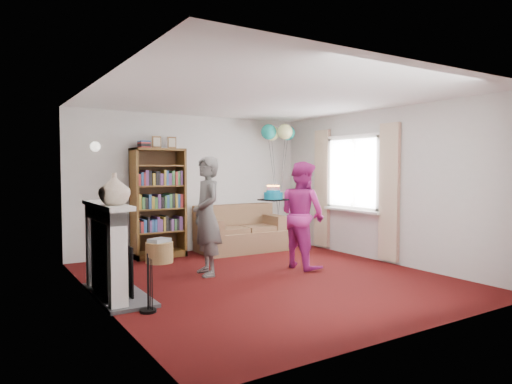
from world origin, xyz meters
TOP-DOWN VIEW (x-y plane):
  - ground at (0.00, 0.00)m, footprint 5.00×5.00m
  - wall_back at (0.00, 2.51)m, footprint 4.50×0.02m
  - wall_left at (-2.26, 0.00)m, footprint 0.02×5.00m
  - wall_right at (2.26, 0.00)m, footprint 0.02×5.00m
  - ceiling at (0.00, 0.00)m, footprint 4.50×5.00m
  - fireplace at (-2.09, 0.19)m, footprint 0.55×1.80m
  - window_bay at (2.21, 0.60)m, footprint 0.14×2.02m
  - wall_sconce at (-1.75, 2.36)m, footprint 0.16×0.23m
  - bookcase at (-0.74, 2.30)m, footprint 0.89×0.42m
  - sofa at (0.77, 2.07)m, footprint 1.60×0.85m
  - wicker_basket at (-0.89, 1.81)m, footprint 0.44×0.44m
  - person_striped at (-0.62, 0.63)m, footprint 0.48×0.67m
  - person_magenta at (0.84, 0.29)m, footprint 0.67×0.84m
  - birthday_cake at (0.32, 0.31)m, footprint 0.33×0.33m
  - balloons at (1.58, 2.00)m, footprint 0.73×0.73m
  - mantel_vase at (-2.12, -0.15)m, footprint 0.44×0.44m

SIDE VIEW (x-z plane):
  - ground at x=0.00m, z-range 0.00..0.00m
  - wicker_basket at x=-0.89m, z-range -0.02..0.38m
  - sofa at x=0.77m, z-range -0.10..0.74m
  - fireplace at x=-2.09m, z-range -0.05..1.07m
  - person_magenta at x=0.84m, z-range 0.00..1.63m
  - person_striped at x=-0.62m, z-range 0.00..1.70m
  - bookcase at x=-0.74m, z-range -0.12..1.96m
  - birthday_cake at x=0.32m, z-range 1.01..1.24m
  - window_bay at x=2.21m, z-range 0.10..2.30m
  - wall_back at x=0.00m, z-range 0.00..2.50m
  - wall_left at x=-2.26m, z-range 0.00..2.50m
  - wall_right at x=2.26m, z-range 0.00..2.50m
  - mantel_vase at x=-2.12m, z-range 1.12..1.48m
  - wall_sconce at x=-1.75m, z-range 1.80..1.96m
  - balloons at x=1.58m, z-range 1.36..3.08m
  - ceiling at x=0.00m, z-range 2.50..2.51m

